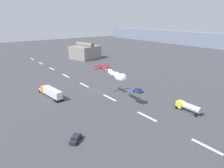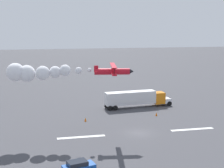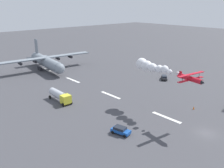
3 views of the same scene
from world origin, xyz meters
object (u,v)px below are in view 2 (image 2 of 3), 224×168
(semi_truck_orange, at_px, (136,98))
(airport_staff_sedan, at_px, (78,166))
(traffic_cone_near, at_px, (156,114))
(stunt_biplane_red, at_px, (41,72))
(traffic_cone_far, at_px, (85,119))

(semi_truck_orange, distance_m, airport_staff_sedan, 35.32)
(semi_truck_orange, relative_size, traffic_cone_near, 20.94)
(semi_truck_orange, bearing_deg, traffic_cone_near, 104.09)
(stunt_biplane_red, bearing_deg, airport_staff_sedan, 105.57)
(stunt_biplane_red, height_order, semi_truck_orange, stunt_biplane_red)
(traffic_cone_near, bearing_deg, stunt_biplane_red, 20.06)
(traffic_cone_far, bearing_deg, airport_staff_sedan, 80.22)
(stunt_biplane_red, distance_m, semi_truck_orange, 27.78)
(semi_truck_orange, height_order, airport_staff_sedan, semi_truck_orange)
(stunt_biplane_red, bearing_deg, traffic_cone_far, -137.06)
(semi_truck_orange, xyz_separation_m, traffic_cone_far, (12.79, 8.83, -1.76))
(stunt_biplane_red, distance_m, airport_staff_sedan, 18.41)
(traffic_cone_near, bearing_deg, traffic_cone_far, 3.41)
(airport_staff_sedan, distance_m, traffic_cone_near, 29.75)
(stunt_biplane_red, distance_m, traffic_cone_near, 26.40)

